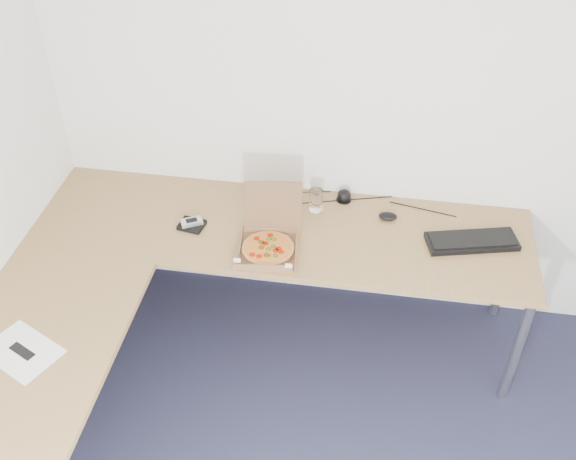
% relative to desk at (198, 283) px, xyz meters
% --- Properties ---
extents(room_shell, '(3.50, 3.50, 2.50)m').
position_rel_desk_xyz_m(room_shell, '(0.82, -0.97, 0.55)').
color(room_shell, white).
rests_on(room_shell, ground).
extents(desk, '(2.50, 2.20, 0.73)m').
position_rel_desk_xyz_m(desk, '(0.00, 0.00, 0.00)').
color(desk, '#A07946').
rests_on(desk, ground).
extents(pizza_box, '(0.28, 0.33, 0.29)m').
position_rel_desk_xyz_m(pizza_box, '(0.29, 0.25, 0.06)').
color(pizza_box, brown).
rests_on(pizza_box, desk).
extents(drinking_glass, '(0.07, 0.07, 0.12)m').
position_rel_desk_xyz_m(drinking_glass, '(0.47, 0.60, 0.09)').
color(drinking_glass, white).
rests_on(drinking_glass, desk).
extents(keyboard, '(0.47, 0.26, 0.03)m').
position_rel_desk_xyz_m(keyboard, '(1.26, 0.45, 0.04)').
color(keyboard, black).
rests_on(keyboard, desk).
extents(mouse, '(0.11, 0.09, 0.03)m').
position_rel_desk_xyz_m(mouse, '(0.85, 0.58, 0.05)').
color(mouse, black).
rests_on(mouse, desk).
extents(wallet, '(0.14, 0.12, 0.02)m').
position_rel_desk_xyz_m(wallet, '(-0.13, 0.36, 0.04)').
color(wallet, black).
rests_on(wallet, desk).
extents(phone, '(0.12, 0.10, 0.02)m').
position_rel_desk_xyz_m(phone, '(-0.13, 0.36, 0.06)').
color(phone, '#B2B5BA').
rests_on(phone, wallet).
extents(paper_sheet, '(0.37, 0.33, 0.00)m').
position_rel_desk_xyz_m(paper_sheet, '(-0.60, -0.53, 0.03)').
color(paper_sheet, white).
rests_on(paper_sheet, desk).
extents(dome_speaker, '(0.08, 0.08, 0.07)m').
position_rel_desk_xyz_m(dome_speaker, '(0.61, 0.71, 0.06)').
color(dome_speaker, black).
rests_on(dome_speaker, desk).
extents(cable_bundle, '(0.53, 0.11, 0.01)m').
position_rel_desk_xyz_m(cable_bundle, '(0.63, 0.71, 0.03)').
color(cable_bundle, black).
rests_on(cable_bundle, desk).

